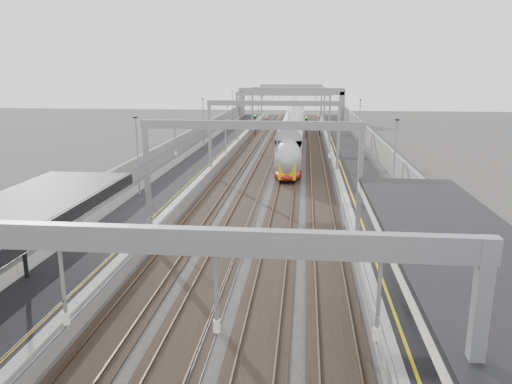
% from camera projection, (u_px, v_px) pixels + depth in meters
% --- Properties ---
extents(platform_left, '(4.00, 120.00, 1.00)m').
position_uv_depth(platform_left, '(200.00, 166.00, 53.22)').
color(platform_left, black).
rests_on(platform_left, ground).
extents(platform_right, '(4.00, 120.00, 1.00)m').
position_uv_depth(platform_right, '(352.00, 169.00, 51.69)').
color(platform_right, black).
rests_on(platform_right, ground).
extents(tracks, '(11.40, 140.00, 0.20)m').
position_uv_depth(tracks, '(275.00, 171.00, 52.56)').
color(tracks, black).
rests_on(tracks, ground).
extents(overhead_line, '(13.00, 140.00, 6.60)m').
position_uv_depth(overhead_line, '(279.00, 109.00, 57.52)').
color(overhead_line, gray).
rests_on(overhead_line, platform_left).
extents(overbridge, '(22.00, 2.20, 6.90)m').
position_uv_depth(overbridge, '(291.00, 96.00, 104.49)').
color(overbridge, slate).
rests_on(overbridge, ground).
extents(wall_left, '(0.30, 120.00, 3.20)m').
position_uv_depth(wall_left, '(170.00, 155.00, 53.27)').
color(wall_left, slate).
rests_on(wall_left, ground).
extents(wall_right, '(0.30, 120.00, 3.20)m').
position_uv_depth(wall_right, '(384.00, 159.00, 51.12)').
color(wall_right, slate).
rests_on(wall_right, ground).
extents(train, '(2.62, 47.66, 4.14)m').
position_uv_depth(train, '(293.00, 134.00, 67.22)').
color(train, maroon).
rests_on(train, ground).
extents(bench, '(0.65, 2.04, 1.04)m').
position_uv_depth(bench, '(427.00, 293.00, 20.22)').
color(bench, black).
rests_on(bench, platform_right).
extents(signal_green, '(0.32, 0.32, 3.48)m').
position_uv_depth(signal_green, '(255.00, 120.00, 82.03)').
color(signal_green, black).
rests_on(signal_green, ground).
extents(signal_red_near, '(0.32, 0.32, 3.48)m').
position_uv_depth(signal_red_near, '(306.00, 123.00, 78.52)').
color(signal_red_near, black).
rests_on(signal_red_near, ground).
extents(signal_red_far, '(0.32, 0.32, 3.48)m').
position_uv_depth(signal_red_far, '(320.00, 121.00, 80.93)').
color(signal_red_far, black).
rests_on(signal_red_far, ground).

